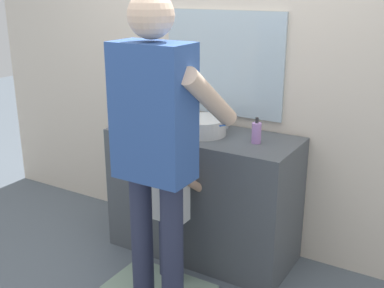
{
  "coord_description": "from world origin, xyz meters",
  "views": [
    {
      "loc": [
        1.51,
        -2.37,
        1.82
      ],
      "look_at": [
        0.0,
        0.15,
        0.85
      ],
      "focal_mm": 45.03,
      "sensor_mm": 36.0,
      "label": 1
    }
  ],
  "objects_px": {
    "soap_bottle": "(256,133)",
    "child_toddler": "(171,200)",
    "adult_parent": "(156,133)",
    "toothbrush_cup": "(152,117)"
  },
  "relations": [
    {
      "from": "toothbrush_cup",
      "to": "child_toddler",
      "type": "bearing_deg",
      "value": -43.94
    },
    {
      "from": "toothbrush_cup",
      "to": "adult_parent",
      "type": "xyz_separation_m",
      "value": [
        0.51,
        -0.68,
        0.14
      ]
    },
    {
      "from": "soap_bottle",
      "to": "adult_parent",
      "type": "height_order",
      "value": "adult_parent"
    },
    {
      "from": "adult_parent",
      "to": "child_toddler",
      "type": "bearing_deg",
      "value": 108.89
    },
    {
      "from": "child_toddler",
      "to": "adult_parent",
      "type": "height_order",
      "value": "adult_parent"
    },
    {
      "from": "soap_bottle",
      "to": "child_toddler",
      "type": "relative_size",
      "value": 0.18
    },
    {
      "from": "toothbrush_cup",
      "to": "soap_bottle",
      "type": "distance_m",
      "value": 0.8
    },
    {
      "from": "toothbrush_cup",
      "to": "soap_bottle",
      "type": "bearing_deg",
      "value": -0.63
    },
    {
      "from": "child_toddler",
      "to": "adult_parent",
      "type": "xyz_separation_m",
      "value": [
        0.1,
        -0.28,
        0.52
      ]
    },
    {
      "from": "soap_bottle",
      "to": "adult_parent",
      "type": "bearing_deg",
      "value": -113.09
    }
  ]
}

